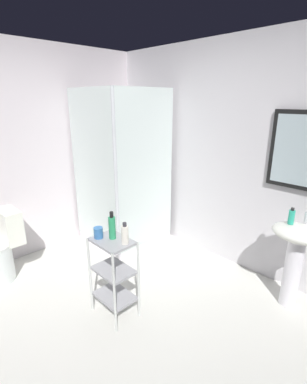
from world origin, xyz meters
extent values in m
cube|color=silver|center=(0.00, 0.00, -0.01)|extent=(4.20, 4.20, 0.02)
cube|color=silver|center=(0.00, 1.85, 1.25)|extent=(4.20, 0.10, 2.50)
cube|color=black|center=(0.68, 1.78, 1.42)|extent=(0.56, 0.03, 0.72)
cube|color=silver|center=(0.68, 1.76, 1.42)|extent=(0.48, 0.01, 0.64)
cube|color=silver|center=(-1.85, 0.00, 1.25)|extent=(0.10, 4.20, 2.50)
cube|color=white|center=(-1.31, 1.28, 0.05)|extent=(0.90, 0.90, 0.10)
cube|color=silver|center=(-1.31, 0.83, 1.05)|extent=(0.90, 0.02, 1.90)
cube|color=silver|center=(-0.86, 1.28, 1.05)|extent=(0.02, 0.90, 1.90)
cylinder|color=silver|center=(-0.86, 0.83, 1.05)|extent=(0.04, 0.04, 1.90)
cylinder|color=silver|center=(-1.31, 1.28, 0.10)|extent=(0.08, 0.08, 0.00)
cylinder|color=white|center=(0.86, 1.52, 0.34)|extent=(0.15, 0.15, 0.68)
ellipsoid|color=white|center=(0.86, 1.52, 0.75)|extent=(0.46, 0.37, 0.13)
cylinder|color=silver|center=(0.86, 1.64, 0.86)|extent=(0.03, 0.03, 0.10)
cube|color=white|center=(-1.48, -0.14, 0.58)|extent=(0.35, 0.17, 0.36)
cylinder|color=silver|center=(-0.38, 0.14, 0.37)|extent=(0.02, 0.02, 0.74)
cylinder|color=silver|center=(-0.02, 0.14, 0.37)|extent=(0.02, 0.02, 0.74)
cylinder|color=silver|center=(-0.38, 0.40, 0.37)|extent=(0.02, 0.02, 0.74)
cylinder|color=silver|center=(-0.02, 0.40, 0.37)|extent=(0.02, 0.02, 0.74)
cube|color=#99999E|center=(-0.20, 0.27, 0.18)|extent=(0.36, 0.26, 0.02)
cube|color=#99999E|center=(-0.20, 0.27, 0.45)|extent=(0.36, 0.26, 0.02)
cube|color=#99999E|center=(-0.20, 0.27, 0.73)|extent=(0.36, 0.26, 0.02)
cylinder|color=#2DBC99|center=(0.78, 1.52, 0.87)|extent=(0.05, 0.05, 0.13)
cylinder|color=black|center=(0.78, 1.52, 0.95)|extent=(0.03, 0.03, 0.02)
cylinder|color=white|center=(-0.08, 0.31, 0.82)|extent=(0.06, 0.06, 0.15)
cylinder|color=#333338|center=(-0.08, 0.31, 0.91)|extent=(0.03, 0.03, 0.03)
cylinder|color=#2C9B61|center=(-0.22, 0.29, 0.84)|extent=(0.06, 0.06, 0.19)
cylinder|color=black|center=(-0.22, 0.29, 0.96)|extent=(0.03, 0.03, 0.05)
cylinder|color=#3870B2|center=(-0.31, 0.21, 0.79)|extent=(0.08, 0.08, 0.10)
camera|label=1|loc=(1.58, -0.98, 1.87)|focal=26.55mm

